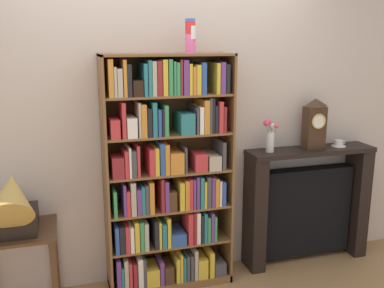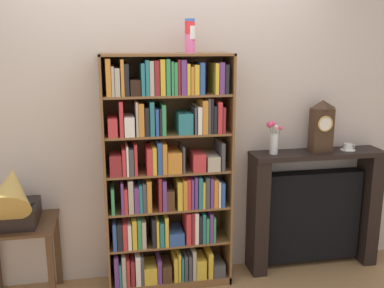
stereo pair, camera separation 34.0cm
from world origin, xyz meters
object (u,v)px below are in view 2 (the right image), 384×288
at_px(flower_vase, 274,139).
at_px(teacup_with_saucer, 348,147).
at_px(bookshelf, 167,179).
at_px(side_table_left, 20,243).
at_px(fireplace_mantel, 313,210).
at_px(cup_stack, 190,36).
at_px(gramophone, 13,198).
at_px(mantel_clock, 321,126).

bearing_deg(flower_vase, teacup_with_saucer, 0.05).
xyz_separation_m(bookshelf, side_table_left, (-1.10, -0.07, -0.41)).
bearing_deg(bookshelf, side_table_left, -176.56).
xyz_separation_m(fireplace_mantel, teacup_with_saucer, (0.27, -0.02, 0.55)).
bearing_deg(cup_stack, side_table_left, -177.78).
distance_m(cup_stack, gramophone, 1.70).
xyz_separation_m(gramophone, mantel_clock, (2.39, 0.19, 0.39)).
height_order(cup_stack, teacup_with_saucer, cup_stack).
bearing_deg(fireplace_mantel, mantel_clock, -59.08).
distance_m(fireplace_mantel, flower_vase, 0.76).
distance_m(cup_stack, fireplace_mantel, 1.82).
bearing_deg(flower_vase, fireplace_mantel, 3.42).
height_order(gramophone, teacup_with_saucer, gramophone).
relative_size(side_table_left, flower_vase, 2.32).
bearing_deg(gramophone, mantel_clock, 4.45).
bearing_deg(flower_vase, cup_stack, -175.61).
xyz_separation_m(cup_stack, mantel_clock, (1.11, 0.05, -0.71)).
distance_m(gramophone, fireplace_mantel, 2.41).
distance_m(bookshelf, flower_vase, 0.92).
xyz_separation_m(mantel_clock, flower_vase, (-0.41, 0.00, -0.09)).
height_order(gramophone, flower_vase, flower_vase).
bearing_deg(mantel_clock, fireplace_mantel, 120.92).
xyz_separation_m(gramophone, flower_vase, (1.98, 0.19, 0.30)).
relative_size(bookshelf, side_table_left, 2.91).
distance_m(gramophone, mantel_clock, 2.43).
relative_size(side_table_left, teacup_with_saucer, 5.00).
relative_size(cup_stack, mantel_clock, 0.57).
distance_m(flower_vase, teacup_with_saucer, 0.67).
distance_m(cup_stack, flower_vase, 1.07).
relative_size(fireplace_mantel, teacup_with_saucer, 8.95).
distance_m(cup_stack, teacup_with_saucer, 1.64).
distance_m(gramophone, flower_vase, 2.01).
xyz_separation_m(side_table_left, flower_vase, (1.98, 0.10, 0.68)).
relative_size(cup_stack, teacup_with_saucer, 1.93).
bearing_deg(fireplace_mantel, gramophone, -174.92).
bearing_deg(side_table_left, teacup_with_saucer, 2.25).
xyz_separation_m(side_table_left, gramophone, (0.00, -0.08, 0.38)).
height_order(cup_stack, mantel_clock, cup_stack).
bearing_deg(gramophone, bookshelf, 7.77).
bearing_deg(mantel_clock, teacup_with_saucer, 0.47).
xyz_separation_m(fireplace_mantel, mantel_clock, (0.02, -0.03, 0.74)).
bearing_deg(fireplace_mantel, bookshelf, -177.27).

